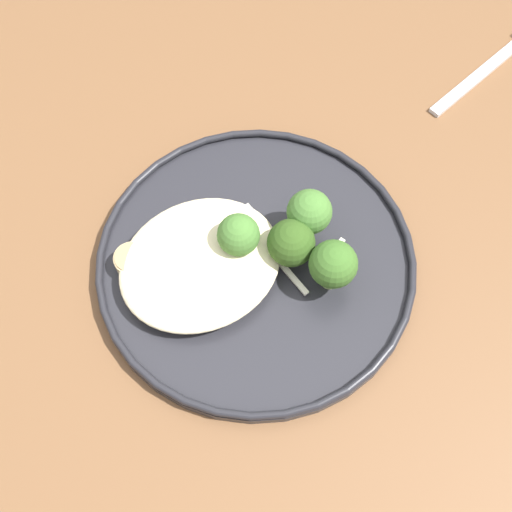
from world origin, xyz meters
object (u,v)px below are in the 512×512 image
seared_scallop_right_edge (155,252)px  dinner_plate (256,262)px  seared_scallop_rear_pale (225,258)px  broccoli_floret_tall_stalk (309,213)px  seared_scallop_half_hidden (161,300)px  seared_scallop_tiny_bay (132,260)px  seared_scallop_left_edge (201,267)px  dinner_fork (494,63)px  broccoli_floret_split_head (333,265)px  seared_scallop_tilted_round (183,248)px  broccoli_floret_center_pile (291,243)px  broccoli_floret_rear_charred (239,236)px

seared_scallop_right_edge → dinner_plate: bearing=-33.8°
seared_scallop_rear_pale → broccoli_floret_tall_stalk: size_ratio=0.45×
seared_scallop_half_hidden → seared_scallop_tiny_bay: 0.05m
seared_scallop_left_edge → dinner_fork: 0.40m
seared_scallop_right_edge → seared_scallop_rear_pale: seared_scallop_right_edge is taller
seared_scallop_rear_pale → broccoli_floret_split_head: 0.10m
seared_scallop_half_hidden → broccoli_floret_tall_stalk: broccoli_floret_tall_stalk is taller
seared_scallop_tilted_round → seared_scallop_tiny_bay: seared_scallop_tiny_bay is taller
seared_scallop_half_hidden → dinner_fork: seared_scallop_half_hidden is taller
dinner_plate → seared_scallop_tiny_bay: size_ratio=9.24×
seared_scallop_left_edge → broccoli_floret_center_pile: (0.07, -0.03, 0.02)m
seared_scallop_right_edge → seared_scallop_tiny_bay: bearing=169.5°
broccoli_floret_rear_charred → dinner_fork: 0.36m
broccoli_floret_tall_stalk → broccoli_floret_center_pile: 0.03m
seared_scallop_left_edge → dinner_fork: bearing=7.8°
dinner_plate → seared_scallop_tilted_round: size_ratio=8.71×
dinner_plate → seared_scallop_tiny_bay: bearing=150.6°
dinner_plate → seared_scallop_right_edge: seared_scallop_right_edge is taller
broccoli_floret_rear_charred → broccoli_floret_center_pile: size_ratio=1.06×
dinner_plate → seared_scallop_half_hidden: bearing=175.5°
dinner_fork → broccoli_floret_tall_stalk: bearing=-166.6°
broccoli_floret_tall_stalk → broccoli_floret_split_head: 0.05m
seared_scallop_right_edge → seared_scallop_tilted_round: (0.02, -0.01, -0.00)m
seared_scallop_rear_pale → broccoli_floret_split_head: bearing=-43.4°
seared_scallop_tiny_bay → broccoli_floret_rear_charred: size_ratio=0.57×
broccoli_floret_center_pile → seared_scallop_left_edge: bearing=158.2°
seared_scallop_tiny_bay → broccoli_floret_center_pile: bearing=-29.1°
seared_scallop_tilted_round → dinner_fork: seared_scallop_tilted_round is taller
seared_scallop_tiny_bay → dinner_fork: (0.44, 0.02, -0.02)m
dinner_fork → broccoli_floret_split_head: bearing=-158.1°
seared_scallop_tiny_bay → seared_scallop_rear_pale: (0.07, -0.04, -0.00)m
seared_scallop_rear_pale → seared_scallop_left_edge: (-0.02, 0.00, 0.00)m
seared_scallop_tilted_round → seared_scallop_left_edge: (0.00, -0.03, 0.00)m
seared_scallop_tiny_bay → broccoli_floret_tall_stalk: broccoli_floret_tall_stalk is taller
broccoli_floret_tall_stalk → seared_scallop_tiny_bay: bearing=160.3°
broccoli_floret_center_pile → dinner_plate: bearing=152.1°
seared_scallop_rear_pale → broccoli_floret_tall_stalk: bearing=-9.0°
seared_scallop_half_hidden → broccoli_floret_split_head: size_ratio=0.58×
seared_scallop_right_edge → broccoli_floret_tall_stalk: bearing=-21.1°
dinner_plate → seared_scallop_tiny_bay: seared_scallop_tiny_bay is taller
seared_scallop_tilted_round → broccoli_floret_split_head: (0.10, -0.09, 0.02)m
dinner_fork → seared_scallop_rear_pale: bearing=-171.3°
broccoli_floret_center_pile → seared_scallop_tilted_round: bearing=144.5°
broccoli_floret_rear_charred → broccoli_floret_split_head: broccoli_floret_split_head is taller
seared_scallop_right_edge → broccoli_floret_rear_charred: bearing=-28.8°
seared_scallop_half_hidden → seared_scallop_right_edge: bearing=68.2°
seared_scallop_tilted_round → seared_scallop_rear_pale: seared_scallop_tilted_round is taller
seared_scallop_left_edge → broccoli_floret_tall_stalk: size_ratio=0.43×
seared_scallop_left_edge → broccoli_floret_tall_stalk: 0.11m
broccoli_floret_split_head → dinner_fork: broccoli_floret_split_head is taller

